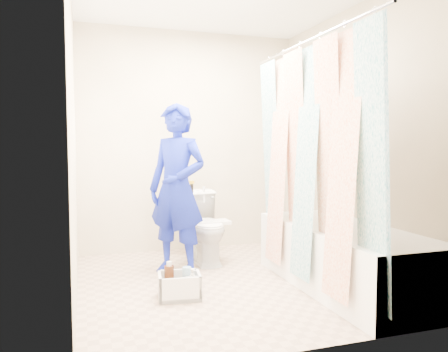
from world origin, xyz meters
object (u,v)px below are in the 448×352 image
object	(u,v)px
toilet	(204,227)
plumber	(177,189)
bathtub	(343,255)
cleaning_caddy	(181,287)

from	to	relation	value
toilet	plumber	xyz separation A→B (m)	(-0.34, -0.30, 0.42)
bathtub	toilet	world-z (taller)	toilet
toilet	plumber	bearing A→B (deg)	-140.38
toilet	cleaning_caddy	xyz separation A→B (m)	(-0.45, -0.96, -0.26)
bathtub	plumber	bearing A→B (deg)	144.80
toilet	cleaning_caddy	size ratio (longest dim) A/B	2.02
toilet	cleaning_caddy	bearing A→B (deg)	-117.37
bathtub	cleaning_caddy	distance (m)	1.33
bathtub	cleaning_caddy	bearing A→B (deg)	172.26
cleaning_caddy	plumber	bearing A→B (deg)	87.33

